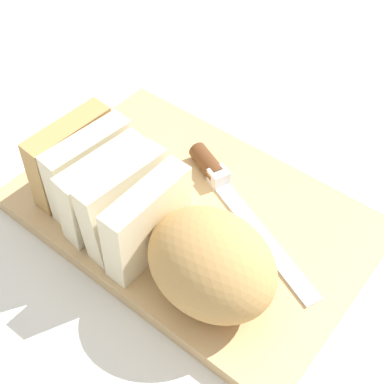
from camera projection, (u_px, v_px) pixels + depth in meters
The scene contains 6 objects.
ground_plane at pixel (192, 220), 0.63m from camera, with size 3.00×3.00×0.00m, color silver.
cutting_board at pixel (192, 215), 0.62m from camera, with size 0.40×0.27×0.02m, color tan.
bread_loaf at pixel (156, 223), 0.54m from camera, with size 0.30×0.13×0.10m.
bread_knife at pixel (221, 182), 0.63m from camera, with size 0.23×0.12×0.02m.
crumb_near_knife at pixel (199, 163), 0.66m from camera, with size 0.00×0.00×0.00m, color #996633.
crumb_near_loaf at pixel (178, 185), 0.64m from camera, with size 0.00×0.00×0.00m, color #996633.
Camera 1 is at (-0.24, 0.31, 0.49)m, focal length 49.46 mm.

